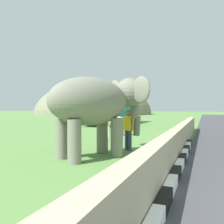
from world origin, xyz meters
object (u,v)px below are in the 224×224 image
object	(u,v)px
elephant	(98,103)
bus_teal	(111,105)
cow_near	(116,122)
person_handler	(128,128)

from	to	relation	value
elephant	bus_teal	distance (m)	16.51
bus_teal	elephant	bearing A→B (deg)	-159.78
elephant	cow_near	world-z (taller)	elephant
elephant	cow_near	distance (m)	6.20
elephant	bus_teal	world-z (taller)	bus_teal
person_handler	cow_near	bearing A→B (deg)	26.95
elephant	bus_teal	size ratio (longest dim) A/B	0.43
person_handler	bus_teal	bearing A→B (deg)	24.44
elephant	cow_near	size ratio (longest dim) A/B	2.14
person_handler	elephant	bearing A→B (deg)	157.41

